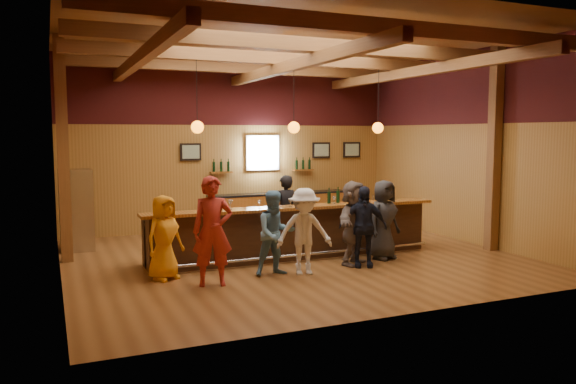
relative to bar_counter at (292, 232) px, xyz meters
name	(u,v)px	position (x,y,z in m)	size (l,w,h in m)	color
room	(293,102)	(-0.02, -0.09, 2.69)	(9.04, 9.00, 4.52)	brown
bar_counter	(292,232)	(0.00, 0.00, 0.00)	(6.30, 1.07, 1.11)	black
back_bar_cabinet	(279,210)	(1.18, 3.57, -0.05)	(4.00, 0.52, 0.95)	brown
window	(262,153)	(0.78, 3.80, 1.53)	(0.95, 0.09, 0.95)	silver
framed_pictures	(292,151)	(1.65, 3.79, 1.58)	(5.35, 0.05, 0.45)	black
wine_shelves	(263,168)	(0.78, 3.73, 1.10)	(3.00, 0.18, 0.30)	brown
pendant_lights	(294,127)	(-0.02, -0.15, 2.19)	(4.24, 0.24, 1.37)	black
stainless_fridge	(76,210)	(-4.12, 2.45, 0.38)	(0.70, 0.70, 1.80)	silver
customer_orange	(164,237)	(-2.82, -0.83, 0.23)	(0.74, 0.48, 1.51)	orange
customer_redvest	(213,231)	(-2.13, -1.54, 0.41)	(0.68, 0.45, 1.87)	maroon
customer_denim	(275,233)	(-0.90, -1.32, 0.26)	(0.76, 0.59, 1.55)	#5485A8
customer_white	(304,232)	(-0.39, -1.47, 0.27)	(1.03, 0.59, 1.59)	silver
customer_navy	(363,226)	(0.91, -1.38, 0.27)	(0.92, 0.38, 1.58)	black
customer_brown	(354,223)	(0.84, -1.14, 0.31)	(1.54, 0.49, 1.66)	#665851
customer_dark	(384,220)	(1.65, -0.96, 0.29)	(0.80, 0.52, 1.63)	#29292C
bartender	(285,212)	(0.22, 0.87, 0.30)	(0.60, 0.40, 1.65)	black
ice_bucket	(308,199)	(0.27, -0.24, 0.70)	(0.21, 0.21, 0.23)	brown
bottle_a	(329,197)	(0.77, -0.21, 0.72)	(0.07, 0.07, 0.34)	black
bottle_b	(338,196)	(1.00, -0.18, 0.72)	(0.07, 0.07, 0.34)	black
glass_a	(169,207)	(-2.63, -0.33, 0.71)	(0.07, 0.07, 0.17)	silver
glass_b	(209,204)	(-1.84, -0.29, 0.72)	(0.08, 0.08, 0.18)	silver
glass_c	(230,202)	(-1.42, -0.28, 0.73)	(0.09, 0.09, 0.20)	silver
glass_d	(259,202)	(-0.84, -0.34, 0.71)	(0.07, 0.07, 0.17)	silver
glass_e	(290,201)	(-0.18, -0.35, 0.70)	(0.07, 0.07, 0.16)	silver
glass_f	(334,198)	(0.84, -0.31, 0.71)	(0.07, 0.07, 0.17)	silver
glass_g	(365,196)	(1.59, -0.31, 0.71)	(0.08, 0.08, 0.17)	silver
glass_h	(380,195)	(1.94, -0.36, 0.73)	(0.09, 0.09, 0.20)	silver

